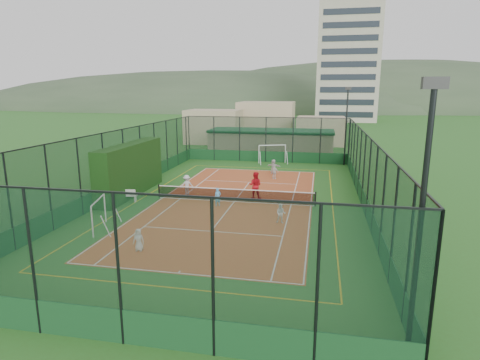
{
  "coord_description": "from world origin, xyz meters",
  "views": [
    {
      "loc": [
        5.88,
        -27.43,
        7.93
      ],
      "look_at": [
        0.04,
        1.92,
        1.2
      ],
      "focal_mm": 30.0,
      "sensor_mm": 36.0,
      "label": 1
    }
  ],
  "objects_px": {
    "futsal_goal_far": "(272,154)",
    "child_far_right": "(274,172)",
    "white_bench": "(125,195)",
    "floodlight_se": "(419,236)",
    "coach": "(255,185)",
    "floodlight_ne": "(346,127)",
    "futsal_goal_near": "(99,215)",
    "apartment_tower": "(347,62)",
    "clubhouse": "(271,142)",
    "child_far_back": "(273,167)",
    "child_near_left": "(139,240)",
    "child_near_right": "(281,213)",
    "child_near_mid": "(218,197)",
    "child_far_left": "(187,185)"
  },
  "relations": [
    {
      "from": "futsal_goal_near",
      "to": "child_far_back",
      "type": "relative_size",
      "value": 1.93
    },
    {
      "from": "clubhouse",
      "to": "child_near_right",
      "type": "distance_m",
      "value": 26.44
    },
    {
      "from": "apartment_tower",
      "to": "futsal_goal_far",
      "type": "xyz_separation_m",
      "value": [
        -11.18,
        -65.7,
        -14.0
      ]
    },
    {
      "from": "coach",
      "to": "floodlight_ne",
      "type": "bearing_deg",
      "value": -110.43
    },
    {
      "from": "clubhouse",
      "to": "apartment_tower",
      "type": "height_order",
      "value": "apartment_tower"
    },
    {
      "from": "apartment_tower",
      "to": "white_bench",
      "type": "distance_m",
      "value": 87.06
    },
    {
      "from": "apartment_tower",
      "to": "futsal_goal_far",
      "type": "height_order",
      "value": "apartment_tower"
    },
    {
      "from": "futsal_goal_near",
      "to": "child_near_left",
      "type": "height_order",
      "value": "futsal_goal_near"
    },
    {
      "from": "clubhouse",
      "to": "futsal_goal_far",
      "type": "distance_m",
      "value": 5.79
    },
    {
      "from": "futsal_goal_far",
      "to": "floodlight_ne",
      "type": "bearing_deg",
      "value": -17.82
    },
    {
      "from": "child_near_mid",
      "to": "child_far_left",
      "type": "distance_m",
      "value": 3.91
    },
    {
      "from": "floodlight_se",
      "to": "child_far_right",
      "type": "bearing_deg",
      "value": 104.92
    },
    {
      "from": "apartment_tower",
      "to": "child_far_back",
      "type": "bearing_deg",
      "value": -98.24
    },
    {
      "from": "floodlight_se",
      "to": "coach",
      "type": "xyz_separation_m",
      "value": [
        -7.26,
        17.8,
        -3.11
      ]
    },
    {
      "from": "apartment_tower",
      "to": "child_near_mid",
      "type": "xyz_separation_m",
      "value": [
        -12.92,
        -83.2,
        -14.36
      ]
    },
    {
      "from": "futsal_goal_far",
      "to": "child_far_right",
      "type": "bearing_deg",
      "value": -101.76
    },
    {
      "from": "white_bench",
      "to": "child_near_left",
      "type": "xyz_separation_m",
      "value": [
        4.98,
        -8.29,
        0.09
      ]
    },
    {
      "from": "apartment_tower",
      "to": "child_far_back",
      "type": "distance_m",
      "value": 73.68
    },
    {
      "from": "floodlight_se",
      "to": "clubhouse",
      "type": "relative_size",
      "value": 0.54
    },
    {
      "from": "white_bench",
      "to": "child_near_mid",
      "type": "bearing_deg",
      "value": -5.73
    },
    {
      "from": "futsal_goal_far",
      "to": "child_near_left",
      "type": "xyz_separation_m",
      "value": [
        -3.64,
        -26.12,
        -0.41
      ]
    },
    {
      "from": "white_bench",
      "to": "child_near_left",
      "type": "relative_size",
      "value": 1.54
    },
    {
      "from": "child_near_right",
      "to": "futsal_goal_far",
      "type": "bearing_deg",
      "value": 98.31
    },
    {
      "from": "futsal_goal_far",
      "to": "child_far_right",
      "type": "xyz_separation_m",
      "value": [
        1.18,
        -8.1,
        -0.34
      ]
    },
    {
      "from": "floodlight_se",
      "to": "child_far_left",
      "type": "distance_m",
      "value": 22.06
    },
    {
      "from": "floodlight_se",
      "to": "child_near_left",
      "type": "distance_m",
      "value": 13.75
    },
    {
      "from": "child_near_mid",
      "to": "apartment_tower",
      "type": "bearing_deg",
      "value": 46.8
    },
    {
      "from": "clubhouse",
      "to": "futsal_goal_near",
      "type": "xyz_separation_m",
      "value": [
        -6.45,
        -29.29,
        -0.69
      ]
    },
    {
      "from": "futsal_goal_far",
      "to": "futsal_goal_near",
      "type": "bearing_deg",
      "value": -127.14
    },
    {
      "from": "clubhouse",
      "to": "futsal_goal_far",
      "type": "height_order",
      "value": "clubhouse"
    },
    {
      "from": "floodlight_ne",
      "to": "futsal_goal_near",
      "type": "relative_size",
      "value": 3.01
    },
    {
      "from": "child_near_left",
      "to": "child_far_back",
      "type": "height_order",
      "value": "child_far_back"
    },
    {
      "from": "floodlight_ne",
      "to": "child_far_left",
      "type": "relative_size",
      "value": 5.28
    },
    {
      "from": "child_near_left",
      "to": "coach",
      "type": "height_order",
      "value": "coach"
    },
    {
      "from": "apartment_tower",
      "to": "coach",
      "type": "height_order",
      "value": "apartment_tower"
    },
    {
      "from": "white_bench",
      "to": "child_far_right",
      "type": "height_order",
      "value": "child_far_right"
    },
    {
      "from": "white_bench",
      "to": "child_far_back",
      "type": "relative_size",
      "value": 1.25
    },
    {
      "from": "apartment_tower",
      "to": "child_far_back",
      "type": "relative_size",
      "value": 21.16
    },
    {
      "from": "futsal_goal_near",
      "to": "coach",
      "type": "distance_m",
      "value": 11.53
    },
    {
      "from": "floodlight_ne",
      "to": "white_bench",
      "type": "relative_size",
      "value": 4.66
    },
    {
      "from": "child_near_left",
      "to": "child_near_mid",
      "type": "distance_m",
      "value": 8.83
    },
    {
      "from": "clubhouse",
      "to": "apartment_tower",
      "type": "distance_m",
      "value": 62.64
    },
    {
      "from": "clubhouse",
      "to": "white_bench",
      "type": "xyz_separation_m",
      "value": [
        -7.8,
        -23.53,
        -1.08
      ]
    },
    {
      "from": "futsal_goal_far",
      "to": "child_near_left",
      "type": "height_order",
      "value": "futsal_goal_far"
    },
    {
      "from": "white_bench",
      "to": "futsal_goal_far",
      "type": "height_order",
      "value": "futsal_goal_far"
    },
    {
      "from": "coach",
      "to": "apartment_tower",
      "type": "bearing_deg",
      "value": -92.71
    },
    {
      "from": "floodlight_se",
      "to": "child_far_back",
      "type": "distance_m",
      "value": 28.15
    },
    {
      "from": "futsal_goal_near",
      "to": "coach",
      "type": "height_order",
      "value": "coach"
    },
    {
      "from": "apartment_tower",
      "to": "white_bench",
      "type": "bearing_deg",
      "value": -103.34
    },
    {
      "from": "white_bench",
      "to": "futsal_goal_far",
      "type": "xyz_separation_m",
      "value": [
        8.62,
        17.83,
        0.5
      ]
    }
  ]
}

